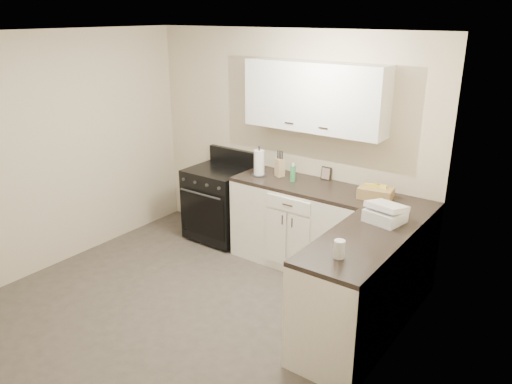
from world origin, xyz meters
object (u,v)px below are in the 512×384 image
Objects in this scene: knife_block at (280,168)px; paper_towel at (259,163)px; wicker_basket at (376,193)px; stove at (219,203)px; countertop_grill at (385,216)px.

paper_towel reaches higher than knife_block.
stove is at bearing -178.22° from wicker_basket.
stove is at bearing -148.86° from knife_block.
stove is 2.36m from countertop_grill.
countertop_grill is (1.44, -0.53, -0.05)m from knife_block.
knife_block reaches higher than wicker_basket.
knife_block is (0.81, 0.09, 0.58)m from stove.
countertop_grill is (1.64, -0.42, -0.09)m from paper_towel.
paper_towel reaches higher than countertop_grill.
countertop_grill is at bearing -14.39° from paper_towel.
knife_block is 0.62× the size of wicker_basket.
knife_block is 1.14m from wicker_basket.
knife_block reaches higher than countertop_grill.
countertop_grill is at bearing -10.96° from stove.
countertop_grill reaches higher than stove.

